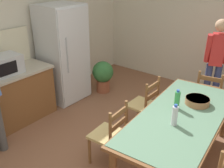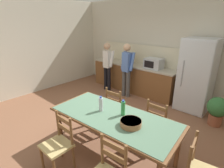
% 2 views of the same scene
% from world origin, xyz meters
% --- Properties ---
extents(wall_right, '(0.12, 5.20, 2.90)m').
position_xyz_m(wall_right, '(3.26, 0.00, 1.45)').
color(wall_right, beige).
rests_on(wall_right, ground).
extents(refrigerator, '(0.77, 0.73, 1.85)m').
position_xyz_m(refrigerator, '(1.07, 2.19, 0.93)').
color(refrigerator, silver).
rests_on(refrigerator, ground).
extents(microwave, '(0.50, 0.39, 0.30)m').
position_xyz_m(microwave, '(-0.15, 2.21, 1.05)').
color(microwave, '#B2B7BC').
rests_on(microwave, kitchen_counter).
extents(dining_table, '(2.24, 1.09, 0.76)m').
position_xyz_m(dining_table, '(0.61, -0.46, 0.69)').
color(dining_table, brown).
rests_on(dining_table, ground).
extents(bottle_near_centre, '(0.07, 0.07, 0.27)m').
position_xyz_m(bottle_near_centre, '(0.34, -0.48, 0.89)').
color(bottle_near_centre, silver).
rests_on(bottle_near_centre, dining_table).
extents(bottle_off_centre, '(0.07, 0.07, 0.27)m').
position_xyz_m(bottle_off_centre, '(0.72, -0.33, 0.89)').
color(bottle_off_centre, green).
rests_on(bottle_off_centre, dining_table).
extents(serving_bowl, '(0.32, 0.32, 0.09)m').
position_xyz_m(serving_bowl, '(1.00, -0.50, 0.82)').
color(serving_bowl, '#9E6642').
rests_on(serving_bowl, dining_table).
extents(chair_side_far_right, '(0.42, 0.40, 0.91)m').
position_xyz_m(chair_side_far_right, '(1.05, 0.34, 0.44)').
color(chair_side_far_right, brown).
rests_on(chair_side_far_right, ground).
extents(chair_side_far_left, '(0.44, 0.42, 0.91)m').
position_xyz_m(chair_side_far_left, '(0.07, 0.27, 0.44)').
color(chair_side_far_left, brown).
rests_on(chair_side_far_left, ground).
extents(chair_head_end, '(0.46, 0.47, 0.91)m').
position_xyz_m(chair_head_end, '(1.99, -0.37, 0.44)').
color(chair_head_end, brown).
rests_on(chair_head_end, ground).
extents(person_by_table, '(0.36, 0.46, 1.64)m').
position_xyz_m(person_by_table, '(2.54, -0.23, 0.92)').
color(person_by_table, navy).
rests_on(person_by_table, ground).
extents(potted_plant, '(0.44, 0.44, 0.67)m').
position_xyz_m(potted_plant, '(1.73, 1.76, 0.39)').
color(potted_plant, brown).
rests_on(potted_plant, ground).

